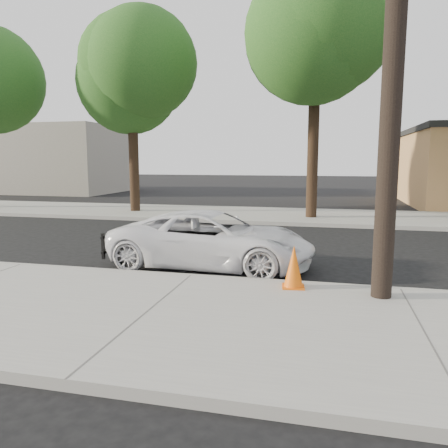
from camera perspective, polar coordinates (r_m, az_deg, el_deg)
The scene contains 10 objects.
ground at distance 10.96m, azimuth -0.94°, elevation -4.63°, with size 120.00×120.00×0.00m, color black.
near_sidewalk at distance 7.03m, azimuth -9.89°, elevation -11.66°, with size 90.00×4.40×0.15m, color gray.
far_sidewalk at distance 19.18m, azimuth 5.39°, elevation 1.17°, with size 90.00×5.00×0.15m, color gray.
curb_near at distance 8.99m, azimuth -4.30°, elevation -7.08°, with size 90.00×0.12×0.16m, color #9E9B93.
building_far at distance 37.87m, azimuth -23.51°, elevation 7.74°, with size 14.00×8.00×5.00m, color gray.
utility_pole at distance 8.02m, azimuth 21.55°, elevation 23.97°, with size 1.40×0.34×9.00m.
tree_b at distance 20.59m, azimuth -11.68°, elevation 18.51°, with size 4.34×4.20×8.45m.
tree_c at distance 18.53m, azimuth 12.63°, elevation 22.05°, with size 4.96×4.80×9.55m.
police_cruiser at distance 10.07m, azimuth -1.51°, elevation -2.03°, with size 2.16×4.67×1.30m, color white.
traffic_cone at distance 8.10m, azimuth 9.09°, elevation -5.58°, with size 0.45×0.45×0.78m.
Camera 1 is at (2.66, -10.35, 2.47)m, focal length 35.00 mm.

